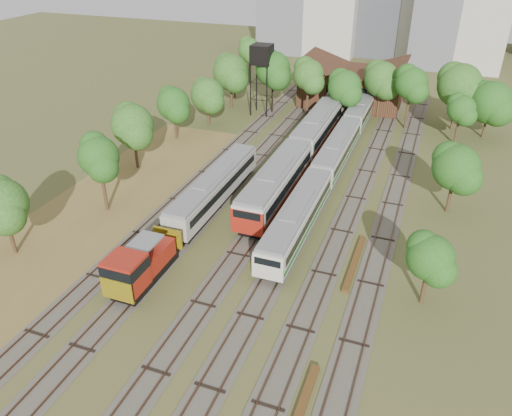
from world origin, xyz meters
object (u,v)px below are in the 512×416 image
at_px(shunter_locomotive, 138,267).
at_px(water_tower, 262,56).
at_px(railcar_red_set, 299,153).
at_px(railcar_green_set, 337,151).

relative_size(shunter_locomotive, water_tower, 0.76).
bearing_deg(shunter_locomotive, water_tower, 96.85).
relative_size(railcar_red_set, railcar_green_set, 0.66).
xyz_separation_m(railcar_green_set, water_tower, (-15.30, 14.70, 7.20)).
distance_m(railcar_green_set, water_tower, 22.41).
height_order(shunter_locomotive, water_tower, water_tower).
distance_m(railcar_red_set, water_tower, 22.21).
distance_m(railcar_red_set, railcar_green_set, 5.10).
bearing_deg(railcar_red_set, water_tower, 122.34).
xyz_separation_m(shunter_locomotive, water_tower, (-5.30, 44.10, 7.16)).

